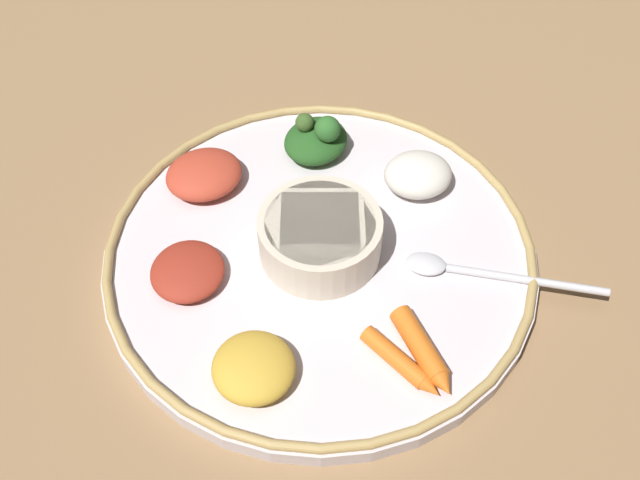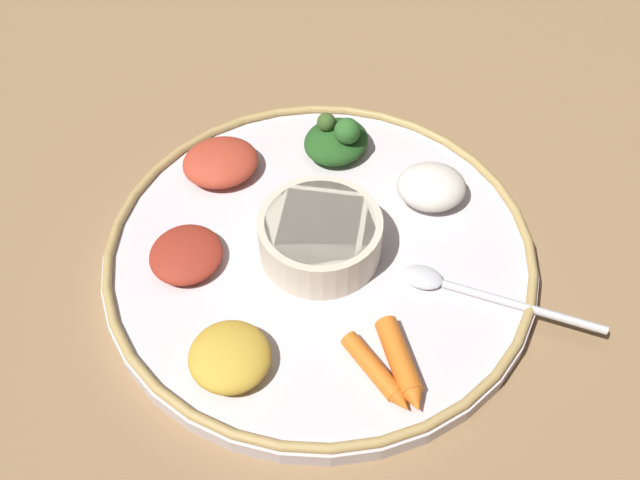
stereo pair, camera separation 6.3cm
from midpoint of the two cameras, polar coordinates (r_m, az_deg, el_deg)
name	(u,v)px [view 2 (the right image)]	position (r m, az deg, el deg)	size (l,w,h in m)	color
ground_plane	(320,262)	(0.66, 2.75, -1.86)	(2.40, 2.40, 0.00)	olive
platter	(320,257)	(0.65, 2.78, -1.44)	(0.37, 0.37, 0.02)	silver
platter_rim	(320,249)	(0.64, 2.82, -0.85)	(0.37, 0.37, 0.01)	tan
center_bowl	(320,235)	(0.63, 2.88, 0.20)	(0.10, 0.10, 0.04)	beige
spoon	(469,291)	(0.63, 14.11, -3.95)	(0.05, 0.17, 0.01)	silver
greens_pile	(337,139)	(0.71, 3.86, 7.50)	(0.08, 0.07, 0.05)	#23511E
carrot_near_spoon	(376,372)	(0.58, 7.50, -10.11)	(0.04, 0.07, 0.01)	orange
carrot_outer	(401,363)	(0.58, 9.35, -9.45)	(0.07, 0.07, 0.02)	orange
mound_lentil_yellow	(226,355)	(0.57, -4.00, -8.89)	(0.06, 0.06, 0.03)	gold
mound_berbere_red	(221,162)	(0.70, -5.00, 5.77)	(0.07, 0.06, 0.03)	#B73D28
mound_beet	(186,254)	(0.64, -7.35, -1.27)	(0.06, 0.06, 0.02)	maroon
mound_rice_white	(431,187)	(0.68, 11.10, 3.84)	(0.06, 0.05, 0.03)	silver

